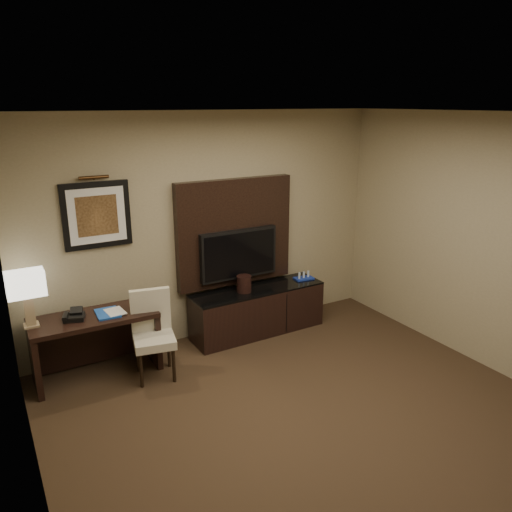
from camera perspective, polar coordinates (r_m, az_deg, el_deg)
floor at (r=4.60m, az=9.17°, el=-20.35°), size 4.50×5.00×0.01m
ceiling at (r=3.66m, az=11.24°, el=15.56°), size 4.50×5.00×0.01m
wall_back at (r=5.97m, az=-5.29°, el=3.24°), size 4.50×0.01×2.70m
wall_left at (r=3.14m, az=-24.38°, el=-11.73°), size 0.01×5.00×2.70m
desk at (r=5.58m, az=-17.79°, el=-9.69°), size 1.28×0.57×0.68m
credenza at (r=6.27m, az=0.18°, el=-6.23°), size 1.70×0.49×0.58m
tv_wall_panel at (r=6.06m, az=-2.46°, el=2.73°), size 1.50×0.12×1.30m
tv at (r=6.05m, az=-1.99°, el=0.23°), size 1.00×0.08×0.60m
artwork at (r=5.49m, az=-17.75°, el=4.46°), size 0.70×0.04×0.70m
picture_light at (r=5.38m, az=-18.05°, el=8.54°), size 0.04×0.04×0.30m
desk_chair at (r=5.34m, az=-11.56°, el=-9.33°), size 0.50×0.55×0.86m
table_lamp at (r=5.30m, az=-24.67°, el=-4.24°), size 0.39×0.23×0.62m
desk_phone at (r=5.39m, az=-20.07°, el=-6.35°), size 0.24×0.23×0.10m
blue_folder at (r=5.43m, az=-16.59°, el=-6.28°), size 0.24×0.31×0.02m
book at (r=5.36m, az=-16.80°, el=-5.33°), size 0.18×0.04×0.24m
ice_bucket at (r=6.03m, az=-1.37°, el=-3.19°), size 0.23×0.23×0.20m
minibar_tray at (r=6.50m, az=5.48°, el=-2.26°), size 0.26×0.17×0.09m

